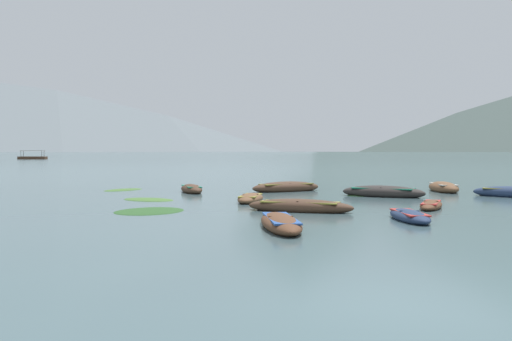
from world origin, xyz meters
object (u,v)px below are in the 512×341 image
rowboat_0 (383,192)px  rowboat_3 (192,189)px  rowboat_12 (300,207)px  ferry_0 (33,157)px  rowboat_6 (286,187)px  rowboat_13 (443,188)px  rowboat_2 (281,223)px  rowboat_10 (409,216)px  rowboat_7 (431,205)px  rowboat_9 (251,198)px

rowboat_0 → rowboat_3: rowboat_0 is taller
rowboat_12 → ferry_0: bearing=116.5°
rowboat_6 → rowboat_13: rowboat_6 is taller
rowboat_2 → ferry_0: bearing=115.4°
rowboat_10 → ferry_0: (-69.70, 135.14, 0.31)m
rowboat_2 → rowboat_7: bearing=45.2°
rowboat_9 → rowboat_13: size_ratio=0.82×
rowboat_7 → rowboat_10: rowboat_10 is taller
rowboat_9 → ferry_0: ferry_0 is taller
rowboat_10 → rowboat_2: bearing=-153.9°
rowboat_13 → rowboat_3: bearing=-175.4°
rowboat_2 → rowboat_6: size_ratio=0.97×
rowboat_3 → rowboat_9: (3.57, -5.83, -0.03)m
rowboat_7 → ferry_0: size_ratio=0.44×
rowboat_13 → ferry_0: (-74.97, 121.14, 0.23)m
rowboat_12 → ferry_0: 147.98m
rowboat_0 → rowboat_13: size_ratio=1.08×
rowboat_10 → rowboat_13: bearing=69.4°
rowboat_6 → rowboat_12: bearing=-88.7°
rowboat_13 → rowboat_12: bearing=-128.2°
rowboat_3 → ferry_0: ferry_0 is taller
rowboat_9 → rowboat_13: 12.99m
rowboat_12 → rowboat_13: bearing=51.8°
rowboat_0 → rowboat_3: bearing=165.2°
rowboat_7 → rowboat_9: size_ratio=0.96×
rowboat_0 → rowboat_12: bearing=-122.2°
rowboat_2 → rowboat_7: size_ratio=1.35×
rowboat_7 → rowboat_13: (3.40, 9.84, 0.09)m
rowboat_7 → rowboat_12: (-5.45, -1.41, 0.06)m
rowboat_6 → rowboat_9: bearing=-105.0°
rowboat_6 → rowboat_7: 11.22m
rowboat_10 → rowboat_13: size_ratio=0.81×
rowboat_10 → rowboat_6: bearing=105.5°
rowboat_3 → ferry_0: 136.44m
rowboat_2 → rowboat_3: rowboat_3 is taller
rowboat_9 → rowboat_12: 4.73m
rowboat_0 → rowboat_6: bearing=142.9°
rowboat_9 → rowboat_10: 9.01m
rowboat_12 → rowboat_6: bearing=91.3°
rowboat_0 → rowboat_13: rowboat_0 is taller
rowboat_3 → rowboat_7: (11.11, -8.67, -0.05)m
rowboat_7 → rowboat_12: size_ratio=0.75×
rowboat_0 → rowboat_13: 5.74m
rowboat_0 → rowboat_6: 6.13m
rowboat_0 → rowboat_9: 7.40m
rowboat_2 → rowboat_13: 18.84m
rowboat_6 → rowboat_12: (0.26, -11.06, -0.03)m
rowboat_0 → ferry_0: 143.66m
rowboat_7 → rowboat_9: rowboat_9 is taller
rowboat_3 → rowboat_12: 11.55m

